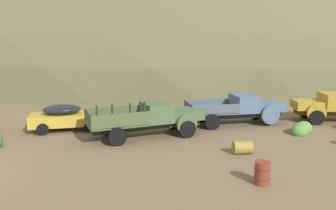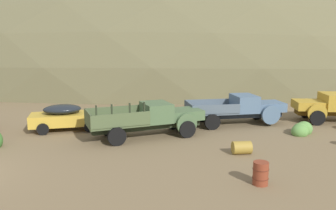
{
  "view_description": "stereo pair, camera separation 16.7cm",
  "coord_description": "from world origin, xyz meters",
  "px_view_note": "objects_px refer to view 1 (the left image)",
  "views": [
    {
      "loc": [
        6.23,
        -13.84,
        5.29
      ],
      "look_at": [
        9.74,
        6.36,
        1.48
      ],
      "focal_mm": 36.95,
      "sensor_mm": 36.0,
      "label": 1
    },
    {
      "loc": [
        6.39,
        -13.86,
        5.29
      ],
      "look_at": [
        9.74,
        6.36,
        1.48
      ],
      "focal_mm": 36.95,
      "sensor_mm": 36.0,
      "label": 2
    }
  ],
  "objects_px": {
    "truck_chalk_blue": "(242,108)",
    "truck_mustard": "(332,107)",
    "oil_drum_by_truck": "(242,147)",
    "truck_weathered_green": "(155,118)",
    "oil_drum_foreground": "(262,173)",
    "car_faded_yellow": "(69,117)"
  },
  "relations": [
    {
      "from": "truck_chalk_blue",
      "to": "truck_mustard",
      "type": "distance_m",
      "value": 6.22
    },
    {
      "from": "truck_chalk_blue",
      "to": "oil_drum_by_truck",
      "type": "xyz_separation_m",
      "value": [
        -2.23,
        -5.75,
        -0.7
      ]
    },
    {
      "from": "truck_weathered_green",
      "to": "truck_chalk_blue",
      "type": "distance_m",
      "value": 6.22
    },
    {
      "from": "truck_mustard",
      "to": "oil_drum_foreground",
      "type": "height_order",
      "value": "truck_mustard"
    },
    {
      "from": "car_faded_yellow",
      "to": "oil_drum_foreground",
      "type": "xyz_separation_m",
      "value": [
        7.94,
        -9.53,
        -0.37
      ]
    },
    {
      "from": "car_faded_yellow",
      "to": "truck_weathered_green",
      "type": "xyz_separation_m",
      "value": [
        4.88,
        -2.18,
        0.19
      ]
    },
    {
      "from": "car_faded_yellow",
      "to": "truck_mustard",
      "type": "relative_size",
      "value": 0.73
    },
    {
      "from": "truck_weathered_green",
      "to": "oil_drum_foreground",
      "type": "distance_m",
      "value": 7.98
    },
    {
      "from": "truck_weathered_green",
      "to": "truck_chalk_blue",
      "type": "xyz_separation_m",
      "value": [
        5.92,
        1.91,
        0.0
      ]
    },
    {
      "from": "truck_mustard",
      "to": "oil_drum_by_truck",
      "type": "relative_size",
      "value": 6.94
    },
    {
      "from": "truck_weathered_green",
      "to": "truck_mustard",
      "type": "xyz_separation_m",
      "value": [
        12.13,
        1.54,
        -0.01
      ]
    },
    {
      "from": "truck_chalk_blue",
      "to": "oil_drum_by_truck",
      "type": "height_order",
      "value": "truck_chalk_blue"
    },
    {
      "from": "car_faded_yellow",
      "to": "truck_chalk_blue",
      "type": "distance_m",
      "value": 10.8
    },
    {
      "from": "oil_drum_foreground",
      "to": "truck_mustard",
      "type": "bearing_deg",
      "value": 44.44
    },
    {
      "from": "truck_weathered_green",
      "to": "oil_drum_by_truck",
      "type": "height_order",
      "value": "truck_weathered_green"
    },
    {
      "from": "car_faded_yellow",
      "to": "truck_weathered_green",
      "type": "distance_m",
      "value": 5.35
    },
    {
      "from": "car_faded_yellow",
      "to": "truck_chalk_blue",
      "type": "bearing_deg",
      "value": -5.42
    },
    {
      "from": "car_faded_yellow",
      "to": "truck_mustard",
      "type": "distance_m",
      "value": 17.02
    },
    {
      "from": "truck_chalk_blue",
      "to": "truck_mustard",
      "type": "xyz_separation_m",
      "value": [
        6.21,
        -0.36,
        -0.01
      ]
    },
    {
      "from": "truck_weathered_green",
      "to": "truck_mustard",
      "type": "height_order",
      "value": "truck_weathered_green"
    },
    {
      "from": "truck_chalk_blue",
      "to": "oil_drum_by_truck",
      "type": "relative_size",
      "value": 6.92
    },
    {
      "from": "oil_drum_foreground",
      "to": "car_faded_yellow",
      "type": "bearing_deg",
      "value": 129.8
    }
  ]
}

